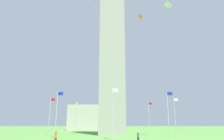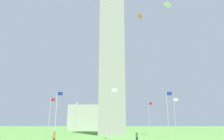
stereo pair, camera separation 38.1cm
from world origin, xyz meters
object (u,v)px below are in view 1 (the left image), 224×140
flagpole_s (50,114)px  person_green_shirt (138,137)px  flagpole_e (112,116)px  flagpole_se (75,116)px  kite_white_diamond (168,5)px  flagpole_n (175,114)px  flagpole_w (112,111)px  obelisk_monument (112,24)px  flagpole_sw (57,112)px  person_orange_shirt (56,138)px  flagpole_nw (168,112)px  distant_building (93,118)px  flagpole_ne (149,116)px  kite_orange_diamond (140,16)px

flagpole_s → person_green_shirt: (18.26, -20.55, -3.87)m
flagpole_s → person_green_shirt: size_ratio=5.29×
flagpole_e → flagpole_s: same height
flagpole_se → kite_white_diamond: kite_white_diamond is taller
flagpole_n → flagpole_w: 20.93m
flagpole_e → flagpole_w: 29.60m
flagpole_s → flagpole_w: bearing=-45.0°
obelisk_monument → kite_white_diamond: obelisk_monument is taller
flagpole_sw → person_orange_shirt: size_ratio=5.05×
flagpole_s → flagpole_nw: bearing=-22.5°
flagpole_se → distant_building: size_ratio=0.47×
flagpole_s → flagpole_nw: size_ratio=1.00×
flagpole_sw → person_green_shirt: flagpole_sw is taller
flagpole_e → distant_building: (-7.76, 20.42, 0.03)m
flagpole_e → person_orange_shirt: (-7.13, -37.73, -3.83)m
kite_white_diamond → distant_building: (-20.53, 42.80, -24.16)m
person_orange_shirt → flagpole_sw: bearing=60.1°
flagpole_ne → flagpole_e: 11.33m
person_green_shirt → flagpole_w: bearing=31.2°
flagpole_s → person_orange_shirt: flagpole_s is taller
flagpole_sw → person_orange_shirt: flagpole_sw is taller
person_orange_shirt → kite_white_diamond: 37.64m
person_green_shirt → kite_white_diamond: bearing=-35.5°
flagpole_se → flagpole_nw: same height
flagpole_s → flagpole_sw: bearing=-67.5°
flagpole_w → kite_white_diamond: (12.77, 7.22, 24.18)m
person_orange_shirt → kite_orange_diamond: (13.93, 18.45, 26.94)m
flagpole_e → obelisk_monument: bearing=-90.2°
person_green_shirt → kite_orange_diamond: size_ratio=0.92×
obelisk_monument → flagpole_ne: size_ratio=6.53×
obelisk_monument → flagpole_e: size_ratio=6.53×
flagpole_se → kite_orange_diamond: size_ratio=4.85×
flagpole_n → person_orange_shirt: flagpole_n is taller
flagpole_ne → kite_orange_diamond: kite_orange_diamond is taller
flagpole_se → obelisk_monument: bearing=-45.2°
flagpole_e → person_green_shirt: 35.73m
flagpole_s → kite_orange_diamond: size_ratio=4.85×
flagpole_nw → kite_white_diamond: (2.30, 2.88, 24.18)m
obelisk_monument → flagpole_s: obelisk_monument is taller
flagpole_se → flagpole_w: bearing=-67.5°
flagpole_s → person_orange_shirt: 24.48m
flagpole_nw → kite_orange_diamond: 24.15m
flagpole_n → person_green_shirt: flagpole_n is taller
flagpole_n → flagpole_se: size_ratio=1.00×
flagpole_ne → person_green_shirt: bearing=-102.7°
flagpole_n → kite_white_diamond: kite_white_diamond is taller
kite_orange_diamond → flagpole_nw: bearing=-58.5°
flagpole_n → person_green_shirt: bearing=-118.9°
flagpole_se → distant_building: bearing=83.8°
person_orange_shirt → kite_white_diamond: (19.90, 15.35, 28.01)m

